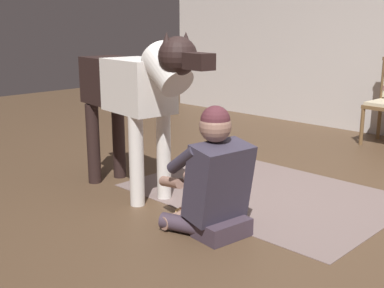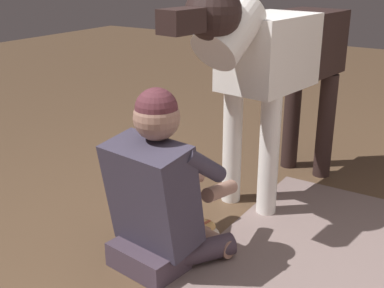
# 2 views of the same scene
# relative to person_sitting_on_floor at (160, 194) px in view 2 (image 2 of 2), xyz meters

# --- Properties ---
(person_sitting_on_floor) EXTENTS (0.68, 0.57, 0.86)m
(person_sitting_on_floor) POSITION_rel_person_sitting_on_floor_xyz_m (0.00, 0.00, 0.00)
(person_sitting_on_floor) COLOR #40323F
(person_sitting_on_floor) RESTS_ON ground
(large_dog) EXTENTS (1.70, 0.47, 1.31)m
(large_dog) POSITION_rel_person_sitting_on_floor_xyz_m (-0.95, 0.12, 0.50)
(large_dog) COLOR silver
(large_dog) RESTS_ON ground
(hot_dog_on_plate) EXTENTS (0.22, 0.22, 0.06)m
(hot_dog_on_plate) POSITION_rel_person_sitting_on_floor_xyz_m (-0.29, 0.04, -0.33)
(hot_dog_on_plate) COLOR silver
(hot_dog_on_plate) RESTS_ON ground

